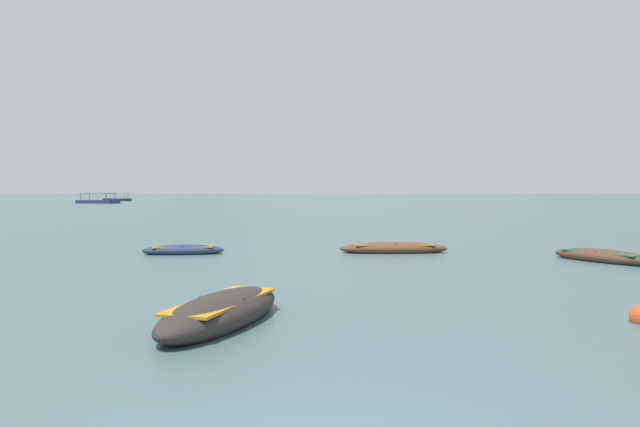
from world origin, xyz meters
name	(u,v)px	position (x,y,z in m)	size (l,w,h in m)	color
ground_plane	(343,193)	(0.00, 1500.00, 0.00)	(6000.00, 6000.00, 0.00)	#476066
mountain_1	(10,128)	(-1289.06, 2288.24, 252.27)	(1860.37, 1860.37, 504.54)	slate
mountain_2	(180,141)	(-607.00, 2218.55, 193.49)	(1258.07, 1258.07, 386.98)	#56665B
mountain_3	(359,138)	(64.62, 2400.60, 218.38)	(1738.82, 1738.82, 436.75)	slate
mountain_4	(631,122)	(1151.71, 2450.32, 281.75)	(1645.12, 1645.12, 563.51)	#4C5B56
rowboat_1	(183,250)	(-6.20, 19.32, 0.15)	(3.44, 1.60, 0.49)	navy
rowboat_2	(603,257)	(9.85, 17.29, 0.18)	(3.16, 4.19, 0.57)	#4C3323
rowboat_4	(394,248)	(2.48, 20.24, 0.17)	(4.65, 1.62, 0.56)	brown
rowboat_5	(222,312)	(-1.99, 6.44, 0.23)	(2.42, 4.63, 0.73)	#2D2826
ferry_1	(98,201)	(-55.37, 129.63, 0.45)	(10.45, 6.67, 2.54)	navy
ferry_2	(117,199)	(-65.03, 166.60, 0.45)	(8.28, 4.39, 2.54)	#2D2826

